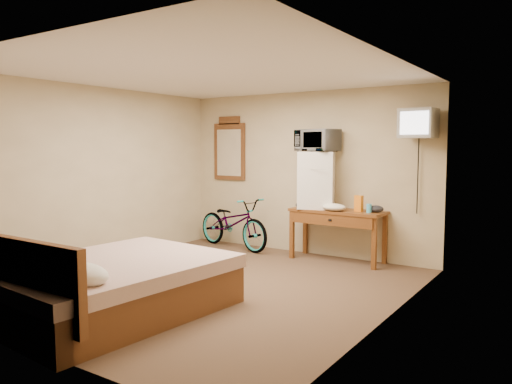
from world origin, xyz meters
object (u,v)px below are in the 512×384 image
wall_mirror (230,149)px  bed (107,285)px  microwave (317,141)px  blue_cup (369,208)px  bicycle (233,223)px  desk (336,218)px  crt_television (418,124)px  mini_fridge (317,180)px

wall_mirror → bed: 4.05m
microwave → blue_cup: 1.27m
blue_cup → bicycle: (-2.30, -0.03, -0.39)m
bicycle → blue_cup: bearing=-76.1°
desk → microwave: 1.18m
crt_television → bed: (-2.05, -3.39, -1.67)m
mini_fridge → bicycle: bearing=-175.4°
microwave → bed: bearing=-88.3°
desk → bed: (-0.93, -3.37, -0.34)m
mini_fridge → wall_mirror: size_ratio=0.78×
blue_cup → crt_television: size_ratio=0.22×
crt_television → wall_mirror: wall_mirror is taller
microwave → bicycle: microwave is taller
bed → blue_cup: bearing=67.0°
microwave → wall_mirror: bearing=-175.5°
bed → crt_television: bearing=58.8°
bicycle → bed: size_ratio=0.68×
blue_cup → wall_mirror: 2.75m
desk → bed: size_ratio=0.59×
blue_cup → mini_fridge: bearing=174.3°
blue_cup → bicycle: bearing=-179.2°
microwave → mini_fridge: bearing=-112.6°
desk → bicycle: bicycle is taller
mini_fridge → crt_television: (1.48, -0.04, 0.79)m
desk → crt_television: 1.74m
crt_television → bed: crt_television is taller
desk → bicycle: bearing=-178.4°
bicycle → bed: bearing=-152.1°
desk → mini_fridge: (-0.36, 0.07, 0.54)m
mini_fridge → microwave: (0.00, 0.00, 0.58)m
microwave → blue_cup: microwave is taller
microwave → crt_television: (1.48, -0.04, 0.21)m
crt_television → bed: bearing=-121.2°
desk → wall_mirror: wall_mirror is taller
desk → mini_fridge: size_ratio=1.65×
microwave → desk: bearing=0.5°
microwave → crt_television: size_ratio=1.03×
wall_mirror → bicycle: 1.28m
desk → crt_television: (1.12, 0.02, 1.33)m
crt_television → bicycle: (-2.93, -0.07, -1.54)m
microwave → crt_television: crt_television is taller
blue_cup → bed: 3.68m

